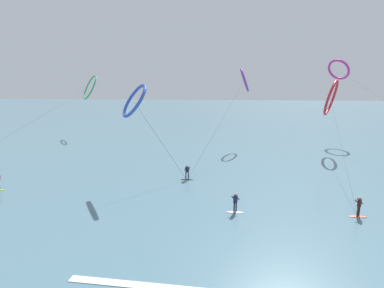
{
  "coord_description": "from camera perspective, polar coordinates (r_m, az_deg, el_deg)",
  "views": [
    {
      "loc": [
        2.56,
        -2.29,
        10.28
      ],
      "look_at": [
        0.0,
        20.5,
        5.61
      ],
      "focal_mm": 27.04,
      "sensor_mm": 36.0,
      "label": 1
    }
  ],
  "objects": [
    {
      "name": "wave_crest_far",
      "position": [
        16.65,
        -5.94,
        -26.43
      ],
      "size": [
        10.09,
        0.79,
        0.12
      ],
      "primitive_type": "cube",
      "rotation": [
        0.0,
        0.0,
        -0.03
      ],
      "color": "white",
      "rests_on": "ground"
    },
    {
      "name": "kite_cobalt",
      "position": [
        29.66,
        -11.31,
        8.36
      ],
      "size": [
        7.15,
        4.58,
        10.49
      ],
      "rotation": [
        0.0,
        0.0,
        5.3
      ],
      "color": "#2647B7",
      "rests_on": "ground"
    },
    {
      "name": "kite_magenta",
      "position": [
        59.67,
        26.98,
        12.93
      ],
      "size": [
        4.42,
        50.66,
        14.91
      ],
      "rotation": [
        0.0,
        0.0,
        2.24
      ],
      "color": "#CC288E",
      "rests_on": "ground"
    },
    {
      "name": "kite_crimson",
      "position": [
        48.21,
        25.74,
        8.22
      ],
      "size": [
        7.04,
        25.8,
        11.18
      ],
      "rotation": [
        0.0,
        0.0,
        4.24
      ],
      "color": "red",
      "rests_on": "ground"
    },
    {
      "name": "surfer_coral",
      "position": [
        26.69,
        30.03,
        -10.88
      ],
      "size": [
        1.4,
        0.73,
        1.7
      ],
      "rotation": [
        0.0,
        0.0,
        3.95
      ],
      "color": "#EA7260",
      "rests_on": "ground"
    },
    {
      "name": "kite_emerald",
      "position": [
        62.36,
        -19.54,
        10.46
      ],
      "size": [
        5.4,
        47.05,
        12.31
      ],
      "rotation": [
        0.0,
        0.0,
        5.4
      ],
      "color": "#199351",
      "rests_on": "ground"
    },
    {
      "name": "surfer_ivory",
      "position": [
        24.23,
        8.53,
        -11.62
      ],
      "size": [
        1.4,
        0.72,
        1.7
      ],
      "rotation": [
        0.0,
        0.0,
        4.08
      ],
      "color": "silver",
      "rests_on": "ground"
    },
    {
      "name": "kite_violet",
      "position": [
        49.64,
        10.29,
        12.33
      ],
      "size": [
        8.01,
        21.52,
        13.16
      ],
      "rotation": [
        0.0,
        0.0,
        1.53
      ],
      "color": "purple",
      "rests_on": "ground"
    },
    {
      "name": "sea_water",
      "position": [
        108.31,
        5.05,
        6.03
      ],
      "size": [
        400.0,
        200.0,
        0.08
      ],
      "primitive_type": "cube",
      "color": "slate",
      "rests_on": "ground"
    },
    {
      "name": "surfer_charcoal",
      "position": [
        31.83,
        -0.96,
        -5.79
      ],
      "size": [
        1.4,
        0.61,
        1.7
      ],
      "rotation": [
        0.0,
        0.0,
        2.97
      ],
      "color": "black",
      "rests_on": "ground"
    }
  ]
}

